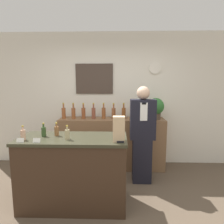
# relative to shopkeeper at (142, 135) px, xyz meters

# --- Properties ---
(back_wall) EXTENTS (5.20, 0.09, 2.70)m
(back_wall) POSITION_rel_shopkeeper_xyz_m (-0.61, 0.86, 0.54)
(back_wall) COLOR silver
(back_wall) RESTS_ON ground_plane
(back_shelf) EXTENTS (2.06, 0.46, 1.00)m
(back_shelf) POSITION_rel_shopkeeper_xyz_m (-0.53, 0.57, -0.32)
(back_shelf) COLOR brown
(back_shelf) RESTS_ON ground_plane
(display_counter) EXTENTS (1.45, 0.65, 0.97)m
(display_counter) POSITION_rel_shopkeeper_xyz_m (-1.02, -0.71, -0.33)
(display_counter) COLOR #382619
(display_counter) RESTS_ON ground_plane
(shopkeeper) EXTENTS (0.41, 0.26, 1.64)m
(shopkeeper) POSITION_rel_shopkeeper_xyz_m (0.00, 0.00, 0.00)
(shopkeeper) COLOR black
(shopkeeper) RESTS_ON ground_plane
(potted_plant) EXTENTS (0.32, 0.32, 0.41)m
(potted_plant) POSITION_rel_shopkeeper_xyz_m (0.31, 0.54, 0.41)
(potted_plant) COLOR #4C3D2D
(potted_plant) RESTS_ON back_shelf
(paper_bag) EXTENTS (0.15, 0.12, 0.32)m
(paper_bag) POSITION_rel_shopkeeper_xyz_m (-0.40, -0.87, 0.31)
(paper_bag) COLOR tan
(paper_bag) RESTS_ON display_counter
(tape_dispenser) EXTENTS (0.09, 0.06, 0.07)m
(tape_dispenser) POSITION_rel_shopkeeper_xyz_m (-0.38, -0.90, 0.18)
(tape_dispenser) COLOR black
(tape_dispenser) RESTS_ON display_counter
(price_card_left) EXTENTS (0.09, 0.02, 0.06)m
(price_card_left) POSITION_rel_shopkeeper_xyz_m (-1.61, -0.96, 0.18)
(price_card_left) COLOR white
(price_card_left) RESTS_ON display_counter
(price_card_right) EXTENTS (0.09, 0.02, 0.06)m
(price_card_right) POSITION_rel_shopkeeper_xyz_m (-1.40, -0.96, 0.18)
(price_card_right) COLOR white
(price_card_right) RESTS_ON display_counter
(counter_bottle_0) EXTENTS (0.06, 0.06, 0.19)m
(counter_bottle_0) POSITION_rel_shopkeeper_xyz_m (-1.62, -0.84, 0.23)
(counter_bottle_0) COLOR tan
(counter_bottle_0) RESTS_ON display_counter
(counter_bottle_1) EXTENTS (0.06, 0.06, 0.19)m
(counter_bottle_1) POSITION_rel_shopkeeper_xyz_m (-1.42, -0.67, 0.23)
(counter_bottle_1) COLOR #304A24
(counter_bottle_1) RESTS_ON display_counter
(counter_bottle_2) EXTENTS (0.06, 0.06, 0.19)m
(counter_bottle_2) POSITION_rel_shopkeeper_xyz_m (-1.26, -0.63, 0.23)
(counter_bottle_2) COLOR brown
(counter_bottle_2) RESTS_ON display_counter
(counter_bottle_3) EXTENTS (0.06, 0.06, 0.19)m
(counter_bottle_3) POSITION_rel_shopkeeper_xyz_m (-1.06, -0.81, 0.23)
(counter_bottle_3) COLOR tan
(counter_bottle_3) RESTS_ON display_counter
(shelf_bottle_0) EXTENTS (0.08, 0.08, 0.31)m
(shelf_bottle_0) POSITION_rel_shopkeeper_xyz_m (-1.48, 0.56, 0.29)
(shelf_bottle_0) COLOR brown
(shelf_bottle_0) RESTS_ON back_shelf
(shelf_bottle_1) EXTENTS (0.08, 0.08, 0.31)m
(shelf_bottle_1) POSITION_rel_shopkeeper_xyz_m (-1.29, 0.55, 0.29)
(shelf_bottle_1) COLOR brown
(shelf_bottle_1) RESTS_ON back_shelf
(shelf_bottle_2) EXTENTS (0.08, 0.08, 0.31)m
(shelf_bottle_2) POSITION_rel_shopkeeper_xyz_m (-1.09, 0.55, 0.29)
(shelf_bottle_2) COLOR brown
(shelf_bottle_2) RESTS_ON back_shelf
(shelf_bottle_3) EXTENTS (0.08, 0.08, 0.31)m
(shelf_bottle_3) POSITION_rel_shopkeeper_xyz_m (-0.89, 0.56, 0.29)
(shelf_bottle_3) COLOR brown
(shelf_bottle_3) RESTS_ON back_shelf
(shelf_bottle_4) EXTENTS (0.08, 0.08, 0.31)m
(shelf_bottle_4) POSITION_rel_shopkeeper_xyz_m (-0.70, 0.58, 0.29)
(shelf_bottle_4) COLOR brown
(shelf_bottle_4) RESTS_ON back_shelf
(shelf_bottle_5) EXTENTS (0.08, 0.08, 0.31)m
(shelf_bottle_5) POSITION_rel_shopkeeper_xyz_m (-0.50, 0.55, 0.29)
(shelf_bottle_5) COLOR brown
(shelf_bottle_5) RESTS_ON back_shelf
(shelf_bottle_6) EXTENTS (0.08, 0.08, 0.31)m
(shelf_bottle_6) POSITION_rel_shopkeeper_xyz_m (-0.30, 0.58, 0.29)
(shelf_bottle_6) COLOR brown
(shelf_bottle_6) RESTS_ON back_shelf
(shelf_bottle_7) EXTENTS (0.08, 0.08, 0.31)m
(shelf_bottle_7) POSITION_rel_shopkeeper_xyz_m (-0.10, 0.56, 0.29)
(shelf_bottle_7) COLOR brown
(shelf_bottle_7) RESTS_ON back_shelf
(shelf_bottle_8) EXTENTS (0.08, 0.08, 0.31)m
(shelf_bottle_8) POSITION_rel_shopkeeper_xyz_m (0.09, 0.55, 0.29)
(shelf_bottle_8) COLOR brown
(shelf_bottle_8) RESTS_ON back_shelf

